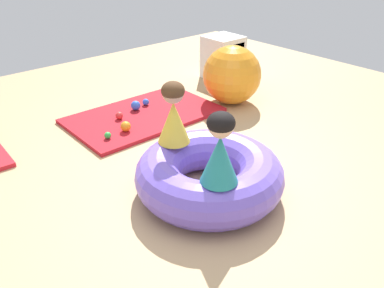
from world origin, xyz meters
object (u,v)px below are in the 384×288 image
Objects in this scene: child_in_teal at (220,149)px; storage_cube at (224,58)px; play_ball_orange at (126,126)px; play_ball_blue_second at (146,102)px; inflatable_cushion at (209,175)px; play_ball_blue at (136,105)px; child_in_yellow at (173,113)px; play_ball_green at (108,135)px; play_ball_red at (119,115)px; exercise_ball_large at (232,75)px.

storage_cube is (2.21, 2.15, -0.31)m from child_in_teal.
play_ball_orange is 0.68m from play_ball_blue_second.
inflatable_cushion reaches higher than play_ball_blue.
child_in_yellow is 2.59m from storage_cube.
play_ball_green is 0.89× the size of play_ball_blue_second.
play_ball_blue_second is at bearing 81.95° from child_in_yellow.
play_ball_blue_second is (0.43, 0.12, -0.00)m from play_ball_red.
play_ball_red is (0.37, 1.86, -0.51)m from child_in_teal.
child_in_teal reaches higher than inflatable_cushion.
child_in_teal is at bearing -99.48° from play_ball_orange.
child_in_teal is 1.64m from play_ball_green.
child_in_teal is 4.72× the size of play_ball_blue.
exercise_ball_large is at bearing -4.04° from play_ball_orange.
inflatable_cushion is at bearing -83.33° from play_ball_green.
child_in_yellow is 0.74× the size of exercise_ball_large.
exercise_ball_large is (1.29, -0.39, 0.26)m from play_ball_red.
storage_cube is (1.42, 0.17, 0.20)m from play_ball_blue_second.
exercise_ball_large is at bearing -16.70° from play_ball_red.
play_ball_blue_second is 0.11× the size of exercise_ball_large.
play_ball_orange reaches higher than play_ball_red.
inflatable_cushion is 15.21× the size of play_ball_blue_second.
storage_cube is at bearing 15.37° from play_ball_green.
inflatable_cushion is 14.25× the size of play_ball_red.
exercise_ball_large is at bearing -129.49° from storage_cube.
child_in_yellow reaches higher than play_ball_red.
play_ball_green is (-0.32, -0.31, -0.01)m from play_ball_red.
child_in_teal reaches higher than play_ball_blue.
play_ball_blue is 0.71m from play_ball_green.
storage_cube is at bearing 16.46° from play_ball_orange.
child_in_teal is (-0.13, -0.64, 0.00)m from child_in_yellow.
play_ball_red is at bearing -162.48° from play_ball_blue.
play_ball_orange is 0.18× the size of storage_cube.
play_ball_red is at bearing 69.80° from play_ball_orange.
child_in_yellow is 1.05m from play_ball_green.
inflatable_cushion is 1.58m from play_ball_red.
play_ball_blue_second is at bearing 29.78° from play_ball_green.
storage_cube is (1.85, 0.29, 0.20)m from play_ball_red.
play_ball_blue is 1.60m from storage_cube.
child_in_yellow is 0.65m from child_in_teal.
play_ball_red reaches higher than play_ball_green.
child_in_yellow is 1.59m from play_ball_blue_second.
exercise_ball_large is at bearing 47.06° from child_in_yellow.
inflatable_cushion reaches higher than play_ball_green.
play_ball_red is 1.37m from exercise_ball_large.
exercise_ball_large is (1.47, 1.18, 0.16)m from inflatable_cushion.
play_ball_blue is 1.33× the size of play_ball_red.
play_ball_green is (-0.15, 1.26, -0.10)m from inflatable_cushion.
play_ball_orange is at bearing -134.99° from play_ball_blue.
play_ball_orange is (0.13, 0.94, -0.50)m from child_in_yellow.
storage_cube reaches higher than play_ball_green.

